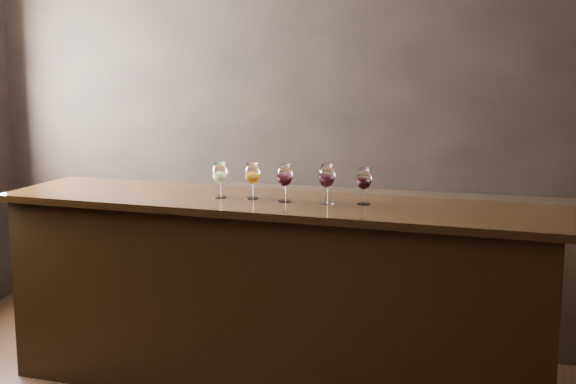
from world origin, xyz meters
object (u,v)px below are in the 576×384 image
(glass_red_b, at_px, (327,177))
(glass_red_c, at_px, (364,180))
(glass_amber, at_px, (252,174))
(glass_white, at_px, (220,174))
(bar_counter, at_px, (275,300))
(glass_red_a, at_px, (285,176))
(back_bar_shelf, at_px, (416,268))

(glass_red_b, height_order, glass_red_c, glass_red_b)
(glass_amber, bearing_deg, glass_white, -172.57)
(glass_amber, height_order, glass_red_b, glass_red_b)
(glass_amber, bearing_deg, bar_counter, -8.01)
(glass_white, xyz_separation_m, glass_amber, (0.19, 0.02, 0.00))
(glass_white, bearing_deg, glass_red_c, 2.55)
(glass_white, height_order, glass_red_a, glass_red_a)
(bar_counter, distance_m, glass_red_b, 0.78)
(bar_counter, xyz_separation_m, glass_amber, (-0.14, 0.02, 0.71))
(glass_red_c, bearing_deg, glass_white, -177.45)
(glass_amber, height_order, glass_red_c, glass_amber)
(bar_counter, xyz_separation_m, glass_red_a, (0.06, -0.02, 0.72))
(glass_white, bearing_deg, back_bar_shelf, 46.98)
(glass_amber, bearing_deg, back_bar_shelf, 52.21)
(glass_amber, relative_size, glass_red_b, 0.94)
(glass_amber, bearing_deg, glass_red_b, -2.88)
(glass_red_b, bearing_deg, glass_red_c, 9.79)
(glass_amber, relative_size, glass_red_c, 1.03)
(glass_red_a, bearing_deg, glass_red_b, 3.31)
(glass_white, xyz_separation_m, glass_red_b, (0.62, 0.00, 0.01))
(glass_white, height_order, glass_red_c, glass_white)
(bar_counter, xyz_separation_m, glass_red_c, (0.49, 0.03, 0.71))
(glass_red_a, xyz_separation_m, glass_red_c, (0.43, 0.05, -0.01))
(glass_red_b, bearing_deg, bar_counter, 179.57)
(bar_counter, distance_m, glass_white, 0.78)
(glass_amber, relative_size, glass_red_a, 0.97)
(back_bar_shelf, distance_m, glass_red_b, 1.35)
(glass_amber, xyz_separation_m, glass_red_a, (0.20, -0.04, 0.00))
(back_bar_shelf, height_order, glass_red_b, glass_red_b)
(back_bar_shelf, distance_m, glass_red_c, 1.28)
(glass_amber, distance_m, glass_red_b, 0.43)
(glass_white, distance_m, glass_amber, 0.19)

